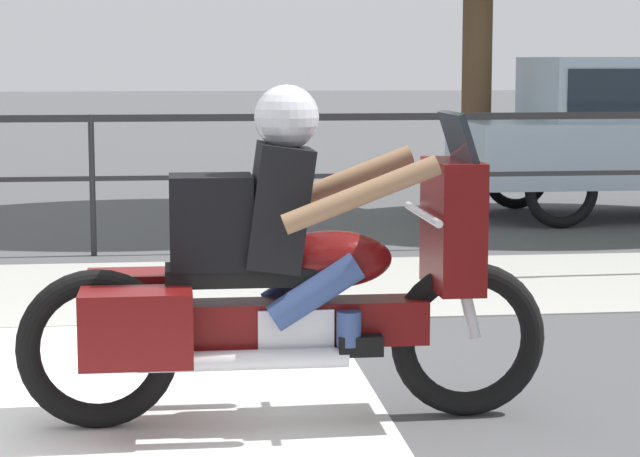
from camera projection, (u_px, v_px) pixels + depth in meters
ground_plane at (26, 432)px, 5.54m from camera, size 120.00×120.00×0.00m
sidewalk_band at (80, 291)px, 8.89m from camera, size 44.00×2.40×0.01m
crosswalk_band at (102, 442)px, 5.39m from camera, size 2.61×6.00×0.01m
fence_railing at (91, 145)px, 10.39m from camera, size 36.00×0.05×1.19m
motorcycle at (282, 275)px, 5.61m from camera, size 2.41×0.76×1.53m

